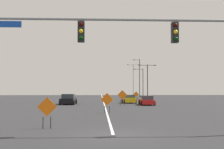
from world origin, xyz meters
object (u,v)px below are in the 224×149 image
at_px(traffic_signal_assembly, 169,40).
at_px(street_lamp_near_right, 147,78).
at_px(car_black_distant, 68,99).
at_px(construction_sign_right_shoulder, 47,109).
at_px(car_red_passing, 147,101).
at_px(construction_sign_left_lane, 107,100).
at_px(car_yellow_approaching, 129,99).
at_px(street_lamp_mid_right, 133,78).
at_px(construction_sign_right_lane, 136,95).
at_px(street_lamp_near_left, 142,81).
at_px(street_lamp_far_left, 139,77).
at_px(construction_sign_left_shoulder, 122,96).

height_order(traffic_signal_assembly, street_lamp_near_right, street_lamp_near_right).
bearing_deg(car_black_distant, construction_sign_right_shoulder, -86.58).
height_order(construction_sign_right_shoulder, car_red_passing, construction_sign_right_shoulder).
bearing_deg(construction_sign_right_shoulder, street_lamp_near_right, 72.86).
height_order(construction_sign_left_lane, car_yellow_approaching, construction_sign_left_lane).
relative_size(street_lamp_mid_right, car_yellow_approaching, 2.22).
xyz_separation_m(street_lamp_near_right, construction_sign_left_lane, (-9.32, -32.12, -3.21)).
bearing_deg(construction_sign_right_lane, street_lamp_near_left, 77.14).
relative_size(street_lamp_far_left, car_red_passing, 2.17).
bearing_deg(street_lamp_near_left, car_yellow_approaching, -103.11).
distance_m(car_red_passing, car_yellow_approaching, 5.46).
height_order(street_lamp_near_right, street_lamp_near_left, street_lamp_near_right).
bearing_deg(street_lamp_far_left, construction_sign_left_shoulder, -101.67).
relative_size(construction_sign_right_shoulder, construction_sign_left_lane, 0.96).
relative_size(construction_sign_left_lane, car_yellow_approaching, 0.46).
bearing_deg(street_lamp_mid_right, car_yellow_approaching, -97.95).
bearing_deg(street_lamp_near_left, construction_sign_left_shoulder, -103.18).
bearing_deg(traffic_signal_assembly, construction_sign_left_lane, 102.70).
bearing_deg(traffic_signal_assembly, street_lamp_near_right, 81.76).
xyz_separation_m(construction_sign_left_shoulder, construction_sign_right_shoulder, (-6.10, -21.49, -0.18)).
relative_size(street_lamp_near_right, construction_sign_left_shoulder, 3.51).
distance_m(street_lamp_near_left, car_black_distant, 32.64).
bearing_deg(construction_sign_left_shoulder, street_lamp_near_left, 76.82).
height_order(street_lamp_mid_right, construction_sign_left_lane, street_lamp_mid_right).
bearing_deg(street_lamp_near_right, car_yellow_approaching, -110.60).
distance_m(street_lamp_near_right, construction_sign_right_shoulder, 44.46).
bearing_deg(street_lamp_mid_right, street_lamp_far_left, -83.48).
bearing_deg(construction_sign_right_lane, car_yellow_approaching, -103.46).
relative_size(car_red_passing, car_black_distant, 1.00).
bearing_deg(street_lamp_near_right, street_lamp_near_left, 87.07).
relative_size(traffic_signal_assembly, construction_sign_left_shoulder, 6.96).
height_order(street_lamp_near_right, street_lamp_mid_right, street_lamp_mid_right).
bearing_deg(street_lamp_near_left, construction_sign_right_lane, -102.86).
relative_size(construction_sign_right_shoulder, car_red_passing, 0.40).
xyz_separation_m(traffic_signal_assembly, construction_sign_left_lane, (-2.84, 12.61, -3.61)).
bearing_deg(traffic_signal_assembly, car_black_distant, 106.45).
height_order(street_lamp_near_left, construction_sign_right_shoulder, street_lamp_near_left).
xyz_separation_m(street_lamp_near_right, car_black_distant, (-14.56, -17.36, -3.68)).
bearing_deg(car_yellow_approaching, construction_sign_right_lane, 76.54).
distance_m(car_black_distant, car_yellow_approaching, 9.60).
bearing_deg(construction_sign_right_shoulder, construction_sign_left_shoulder, 74.16).
bearing_deg(car_red_passing, construction_sign_right_lane, 87.99).
bearing_deg(car_black_distant, street_lamp_mid_right, 69.59).
bearing_deg(car_black_distant, street_lamp_far_left, 64.60).
height_order(street_lamp_far_left, construction_sign_right_shoulder, street_lamp_far_left).
height_order(street_lamp_near_right, car_black_distant, street_lamp_near_right).
bearing_deg(construction_sign_right_lane, traffic_signal_assembly, -95.01).
distance_m(construction_sign_right_shoulder, car_red_passing, 24.81).
bearing_deg(construction_sign_left_lane, street_lamp_near_right, 73.82).
distance_m(street_lamp_far_left, car_red_passing, 33.68).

